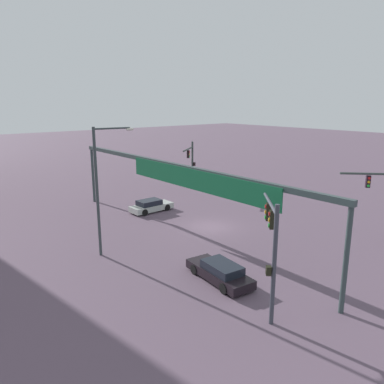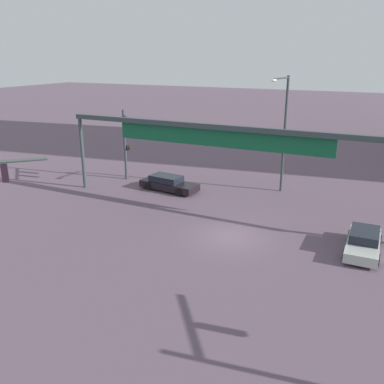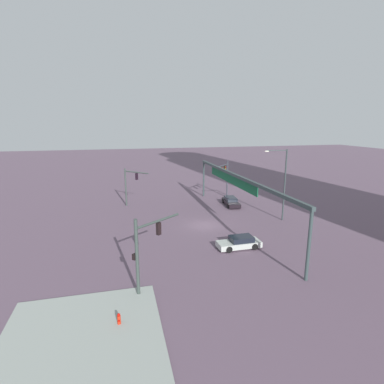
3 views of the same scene
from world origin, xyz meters
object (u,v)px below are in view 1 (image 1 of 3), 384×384
sedan_car_approaching (151,206)px  traffic_signal_opposite_side (272,240)px  streetlamp_curved_arm (101,183)px  fire_hydrant_on_curb (186,178)px  traffic_signal_cross_street (191,159)px  sedan_car_waiting_far (220,272)px  traffic_signal_near_corner (384,194)px

sedan_car_approaching → traffic_signal_opposite_side: bearing=-106.9°
streetlamp_curved_arm → sedan_car_approaching: 12.03m
streetlamp_curved_arm → fire_hydrant_on_curb: 26.56m
traffic_signal_opposite_side → fire_hydrant_on_curb: traffic_signal_opposite_side is taller
sedan_car_approaching → fire_hydrant_on_curb: 15.06m
traffic_signal_cross_street → sedan_car_waiting_far: (-20.91, 14.83, -3.09)m
traffic_signal_cross_street → streetlamp_curved_arm: bearing=-2.3°
traffic_signal_near_corner → streetlamp_curved_arm: bearing=13.9°
traffic_signal_cross_street → fire_hydrant_on_curb: size_ratio=8.20×
traffic_signal_near_corner → traffic_signal_cross_street: traffic_signal_cross_street is taller
traffic_signal_near_corner → streetlamp_curved_arm: streetlamp_curved_arm is taller
traffic_signal_near_corner → streetlamp_curved_arm: 21.50m
traffic_signal_opposite_side → fire_hydrant_on_curb: (28.85, -17.53, -3.58)m
traffic_signal_opposite_side → sedan_car_approaching: size_ratio=1.40×
sedan_car_approaching → traffic_signal_near_corner: bearing=-62.6°
traffic_signal_cross_street → fire_hydrant_on_curb: (3.64, -2.07, -3.18)m
streetlamp_curved_arm → fire_hydrant_on_curb: (16.28, -20.44, -4.79)m
traffic_signal_opposite_side → streetlamp_curved_arm: (12.57, 2.91, 1.21)m
streetlamp_curved_arm → sedan_car_approaching: (7.01, -8.57, -4.70)m
streetlamp_curved_arm → fire_hydrant_on_curb: streetlamp_curved_arm is taller
traffic_signal_near_corner → traffic_signal_opposite_side: size_ratio=0.93×
traffic_signal_near_corner → traffic_signal_opposite_side: (-1.39, 15.40, 0.30)m
traffic_signal_near_corner → sedan_car_approaching: (18.19, 9.73, -3.19)m
traffic_signal_near_corner → traffic_signal_cross_street: 23.82m
fire_hydrant_on_curb → sedan_car_waiting_far: bearing=145.5°
streetlamp_curved_arm → traffic_signal_cross_street: bearing=43.6°
streetlamp_curved_arm → sedan_car_waiting_far: size_ratio=1.81×
sedan_car_approaching → sedan_car_waiting_far: size_ratio=0.87×
traffic_signal_opposite_side → sedan_car_approaching: 20.68m
traffic_signal_cross_street → streetlamp_curved_arm: 22.35m
traffic_signal_near_corner → streetlamp_curved_arm: size_ratio=0.63×
sedan_car_waiting_far → fire_hydrant_on_curb: sedan_car_waiting_far is taller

